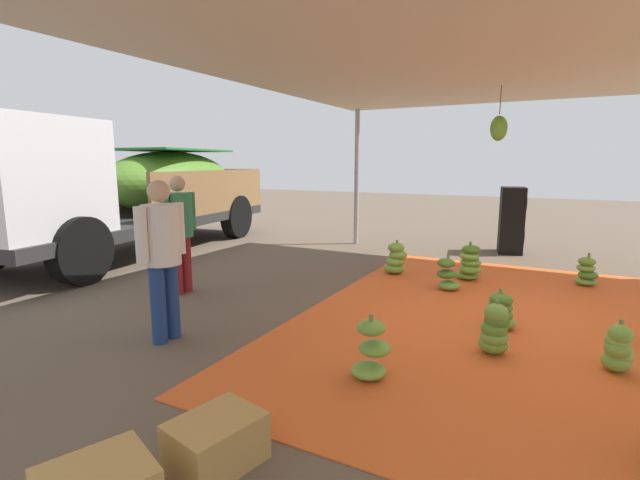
{
  "coord_description": "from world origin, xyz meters",
  "views": [
    {
      "loc": [
        -5.23,
        -0.57,
        1.76
      ],
      "look_at": [
        -0.01,
        2.18,
        0.75
      ],
      "focal_mm": 25.36,
      "sensor_mm": 36.0,
      "label": 1
    }
  ],
  "objects_px": {
    "crate_0": "(216,442)",
    "banana_bunch_1": "(495,330)",
    "banana_bunch_9": "(396,259)",
    "banana_bunch_4": "(470,264)",
    "banana_bunch_6": "(447,275)",
    "cargo_truck_main": "(126,189)",
    "banana_bunch_8": "(371,351)",
    "banana_bunch_0": "(586,272)",
    "banana_bunch_7": "(500,312)",
    "worker_1": "(179,225)",
    "banana_bunch_3": "(618,349)",
    "speaker_stack": "(512,220)",
    "worker_0": "(162,249)"
  },
  "relations": [
    {
      "from": "worker_1",
      "to": "speaker_stack",
      "type": "relative_size",
      "value": 1.23
    },
    {
      "from": "worker_1",
      "to": "crate_0",
      "type": "xyz_separation_m",
      "value": [
        -2.57,
        -2.8,
        -0.78
      ]
    },
    {
      "from": "banana_bunch_8",
      "to": "crate_0",
      "type": "relative_size",
      "value": 1.05
    },
    {
      "from": "banana_bunch_4",
      "to": "banana_bunch_7",
      "type": "height_order",
      "value": "banana_bunch_4"
    },
    {
      "from": "banana_bunch_1",
      "to": "worker_1",
      "type": "bearing_deg",
      "value": 87.62
    },
    {
      "from": "worker_0",
      "to": "banana_bunch_3",
      "type": "bearing_deg",
      "value": -72.3
    },
    {
      "from": "banana_bunch_0",
      "to": "crate_0",
      "type": "bearing_deg",
      "value": 159.14
    },
    {
      "from": "cargo_truck_main",
      "to": "crate_0",
      "type": "distance_m",
      "value": 7.16
    },
    {
      "from": "crate_0",
      "to": "banana_bunch_1",
      "type": "bearing_deg",
      "value": -27.26
    },
    {
      "from": "cargo_truck_main",
      "to": "banana_bunch_1",
      "type": "bearing_deg",
      "value": -103.97
    },
    {
      "from": "banana_bunch_1",
      "to": "banana_bunch_4",
      "type": "height_order",
      "value": "banana_bunch_4"
    },
    {
      "from": "banana_bunch_0",
      "to": "banana_bunch_7",
      "type": "height_order",
      "value": "banana_bunch_0"
    },
    {
      "from": "worker_0",
      "to": "speaker_stack",
      "type": "height_order",
      "value": "worker_0"
    },
    {
      "from": "banana_bunch_9",
      "to": "speaker_stack",
      "type": "distance_m",
      "value": 3.11
    },
    {
      "from": "banana_bunch_3",
      "to": "banana_bunch_6",
      "type": "xyz_separation_m",
      "value": [
        1.87,
        1.83,
        0.0
      ]
    },
    {
      "from": "banana_bunch_9",
      "to": "cargo_truck_main",
      "type": "distance_m",
      "value": 5.34
    },
    {
      "from": "banana_bunch_7",
      "to": "cargo_truck_main",
      "type": "relative_size",
      "value": 0.06
    },
    {
      "from": "banana_bunch_0",
      "to": "banana_bunch_8",
      "type": "bearing_deg",
      "value": 157.26
    },
    {
      "from": "banana_bunch_1",
      "to": "banana_bunch_4",
      "type": "xyz_separation_m",
      "value": [
        2.68,
        0.68,
        0.02
      ]
    },
    {
      "from": "banana_bunch_7",
      "to": "worker_0",
      "type": "bearing_deg",
      "value": 122.91
    },
    {
      "from": "crate_0",
      "to": "cargo_truck_main",
      "type": "bearing_deg",
      "value": 54.17
    },
    {
      "from": "worker_1",
      "to": "banana_bunch_4",
      "type": "bearing_deg",
      "value": -53.2
    },
    {
      "from": "banana_bunch_3",
      "to": "worker_1",
      "type": "height_order",
      "value": "worker_1"
    },
    {
      "from": "banana_bunch_1",
      "to": "banana_bunch_7",
      "type": "distance_m",
      "value": 0.74
    },
    {
      "from": "worker_1",
      "to": "crate_0",
      "type": "bearing_deg",
      "value": -132.61
    },
    {
      "from": "worker_0",
      "to": "crate_0",
      "type": "relative_size",
      "value": 3.11
    },
    {
      "from": "banana_bunch_1",
      "to": "crate_0",
      "type": "height_order",
      "value": "banana_bunch_1"
    },
    {
      "from": "banana_bunch_4",
      "to": "banana_bunch_8",
      "type": "distance_m",
      "value": 3.64
    },
    {
      "from": "banana_bunch_1",
      "to": "banana_bunch_7",
      "type": "xyz_separation_m",
      "value": [
        0.74,
        0.03,
        -0.05
      ]
    },
    {
      "from": "banana_bunch_6",
      "to": "crate_0",
      "type": "xyz_separation_m",
      "value": [
        -4.38,
        0.38,
        -0.07
      ]
    },
    {
      "from": "cargo_truck_main",
      "to": "crate_0",
      "type": "height_order",
      "value": "cargo_truck_main"
    },
    {
      "from": "banana_bunch_9",
      "to": "crate_0",
      "type": "relative_size",
      "value": 1.05
    },
    {
      "from": "banana_bunch_1",
      "to": "crate_0",
      "type": "bearing_deg",
      "value": 152.74
    },
    {
      "from": "banana_bunch_9",
      "to": "cargo_truck_main",
      "type": "xyz_separation_m",
      "value": [
        -0.81,
        5.18,
        1.02
      ]
    },
    {
      "from": "banana_bunch_9",
      "to": "worker_0",
      "type": "height_order",
      "value": "worker_0"
    },
    {
      "from": "banana_bunch_9",
      "to": "worker_1",
      "type": "relative_size",
      "value": 0.34
    },
    {
      "from": "banana_bunch_6",
      "to": "speaker_stack",
      "type": "distance_m",
      "value": 3.37
    },
    {
      "from": "crate_0",
      "to": "banana_bunch_0",
      "type": "bearing_deg",
      "value": -20.86
    },
    {
      "from": "banana_bunch_6",
      "to": "banana_bunch_9",
      "type": "relative_size",
      "value": 0.94
    },
    {
      "from": "speaker_stack",
      "to": "banana_bunch_7",
      "type": "bearing_deg",
      "value": -176.0
    },
    {
      "from": "worker_0",
      "to": "banana_bunch_0",
      "type": "bearing_deg",
      "value": -41.77
    },
    {
      "from": "banana_bunch_9",
      "to": "banana_bunch_4",
      "type": "bearing_deg",
      "value": -83.16
    },
    {
      "from": "banana_bunch_0",
      "to": "banana_bunch_7",
      "type": "distance_m",
      "value": 2.55
    },
    {
      "from": "worker_0",
      "to": "crate_0",
      "type": "xyz_separation_m",
      "value": [
        -1.26,
        -1.71,
        -0.79
      ]
    },
    {
      "from": "banana_bunch_0",
      "to": "banana_bunch_1",
      "type": "bearing_deg",
      "value": 164.48
    },
    {
      "from": "worker_1",
      "to": "banana_bunch_8",
      "type": "bearing_deg",
      "value": -109.31
    },
    {
      "from": "banana_bunch_0",
      "to": "speaker_stack",
      "type": "distance_m",
      "value": 2.5
    },
    {
      "from": "banana_bunch_0",
      "to": "worker_0",
      "type": "distance_m",
      "value": 5.79
    },
    {
      "from": "banana_bunch_0",
      "to": "worker_1",
      "type": "height_order",
      "value": "worker_1"
    },
    {
      "from": "banana_bunch_6",
      "to": "cargo_truck_main",
      "type": "height_order",
      "value": "cargo_truck_main"
    }
  ]
}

